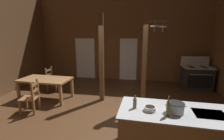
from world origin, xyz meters
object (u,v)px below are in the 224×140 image
at_px(stockpot_on_counter, 175,108).
at_px(ladderback_chair_near_window, 31,97).
at_px(kitchen_island, 178,133).
at_px(ladderback_chair_by_post, 53,80).
at_px(dining_table, 45,81).
at_px(bottle_tall_on_counter, 168,108).
at_px(stove_range, 196,77).
at_px(bottle_short_on_counter, 135,103).
at_px(mixing_bowl_on_counter, 150,109).

bearing_deg(stockpot_on_counter, ladderback_chair_near_window, 162.92).
relative_size(kitchen_island, ladderback_chair_by_post, 2.31).
bearing_deg(dining_table, bottle_tall_on_counter, -31.35).
xyz_separation_m(dining_table, stockpot_on_counter, (3.82, -2.10, 0.33)).
bearing_deg(stove_range, bottle_short_on_counter, -120.66).
relative_size(ladderback_chair_near_window, bottle_tall_on_counter, 2.72).
height_order(stove_range, ladderback_chair_near_window, stove_range).
height_order(ladderback_chair_near_window, bottle_short_on_counter, bottle_short_on_counter).
distance_m(dining_table, bottle_short_on_counter, 3.74).
distance_m(stockpot_on_counter, bottle_tall_on_counter, 0.21).
xyz_separation_m(stockpot_on_counter, bottle_short_on_counter, (-0.70, 0.06, 0.01)).
bearing_deg(ladderback_chair_by_post, dining_table, -74.01).
xyz_separation_m(stove_range, bottle_short_on_counter, (-2.44, -4.11, 0.50)).
relative_size(dining_table, ladderback_chair_by_post, 1.83).
distance_m(ladderback_chair_near_window, bottle_short_on_counter, 3.22).
height_order(stove_range, dining_table, stove_range).
height_order(kitchen_island, ladderback_chair_near_window, ladderback_chair_near_window).
bearing_deg(mixing_bowl_on_counter, bottle_short_on_counter, 168.61).
bearing_deg(stockpot_on_counter, dining_table, 151.21).
distance_m(dining_table, bottle_tall_on_counter, 4.32).
distance_m(mixing_bowl_on_counter, bottle_short_on_counter, 0.28).
bearing_deg(bottle_tall_on_counter, ladderback_chair_near_window, 160.25).
bearing_deg(kitchen_island, bottle_tall_on_counter, -140.80).
distance_m(stove_range, dining_table, 5.94).
xyz_separation_m(ladderback_chair_by_post, stockpot_on_counter, (4.06, -2.95, 0.53)).
distance_m(ladderback_chair_by_post, stockpot_on_counter, 5.05).
distance_m(ladderback_chair_by_post, bottle_short_on_counter, 4.47).
distance_m(stockpot_on_counter, bottle_short_on_counter, 0.70).
relative_size(ladderback_chair_near_window, mixing_bowl_on_counter, 4.45).
bearing_deg(ladderback_chair_by_post, ladderback_chair_near_window, -78.30).
height_order(dining_table, mixing_bowl_on_counter, mixing_bowl_on_counter).
bearing_deg(ladderback_chair_near_window, dining_table, 97.79).
height_order(stockpot_on_counter, bottle_short_on_counter, bottle_short_on_counter).
bearing_deg(mixing_bowl_on_counter, stockpot_on_counter, -0.68).
bearing_deg(ladderback_chair_near_window, stove_range, 29.25).
bearing_deg(stockpot_on_counter, mixing_bowl_on_counter, 179.32).
distance_m(mixing_bowl_on_counter, bottle_tall_on_counter, 0.33).
distance_m(ladderback_chair_near_window, stockpot_on_counter, 3.89).
bearing_deg(kitchen_island, dining_table, 152.67).
bearing_deg(stockpot_on_counter, bottle_short_on_counter, 175.12).
height_order(ladderback_chair_by_post, stockpot_on_counter, stockpot_on_counter).
relative_size(stove_range, dining_table, 0.76).
xyz_separation_m(bottle_tall_on_counter, bottle_short_on_counter, (-0.55, 0.20, -0.04)).
bearing_deg(kitchen_island, ladderback_chair_by_post, 145.35).
relative_size(dining_table, bottle_tall_on_counter, 4.99).
distance_m(stockpot_on_counter, mixing_bowl_on_counter, 0.43).
distance_m(kitchen_island, dining_table, 4.42).
bearing_deg(ladderback_chair_by_post, mixing_bowl_on_counter, -39.02).
xyz_separation_m(kitchen_island, ladderback_chair_by_post, (-4.17, 2.88, 0.01)).
relative_size(dining_table, bottle_short_on_counter, 6.93).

